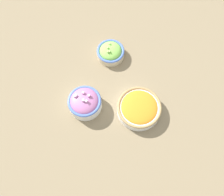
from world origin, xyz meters
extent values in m
plane|color=#75664C|center=(0.00, 0.00, 0.00)|extent=(3.00, 3.00, 0.00)
cylinder|color=white|center=(0.01, 0.11, 0.03)|extent=(0.14, 0.14, 0.05)
torus|color=#4766B7|center=(0.01, 0.11, 0.05)|extent=(0.14, 0.14, 0.01)
ellipsoid|color=#9E5B8E|center=(0.01, 0.11, 0.05)|extent=(0.12, 0.12, 0.04)
cube|color=#C699C1|center=(0.04, 0.14, 0.08)|extent=(0.01, 0.01, 0.01)
cube|color=#C699C1|center=(0.04, 0.14, 0.08)|extent=(0.01, 0.01, 0.01)
cube|color=#C699C1|center=(0.00, 0.11, 0.08)|extent=(0.01, 0.01, 0.01)
cube|color=#C699C1|center=(0.02, 0.09, 0.08)|extent=(0.01, 0.01, 0.01)
cube|color=#C699C1|center=(0.04, 0.11, 0.08)|extent=(0.01, 0.01, 0.01)
cube|color=#C699C1|center=(0.01, 0.12, 0.08)|extent=(0.01, 0.01, 0.01)
cylinder|color=white|center=(-0.08, -0.09, 0.02)|extent=(0.18, 0.18, 0.04)
torus|color=#997A4C|center=(-0.08, -0.09, 0.04)|extent=(0.18, 0.18, 0.01)
ellipsoid|color=orange|center=(-0.08, -0.09, 0.04)|extent=(0.15, 0.15, 0.02)
cylinder|color=beige|center=(0.22, -0.06, 0.02)|extent=(0.12, 0.12, 0.03)
torus|color=#4766B7|center=(0.22, -0.06, 0.03)|extent=(0.12, 0.12, 0.01)
ellipsoid|color=#7ABC4C|center=(0.22, -0.06, 0.03)|extent=(0.10, 0.10, 0.05)
ellipsoid|color=#99D166|center=(0.20, -0.05, 0.06)|extent=(0.01, 0.01, 0.01)
ellipsoid|color=#99D166|center=(0.20, -0.05, 0.06)|extent=(0.01, 0.01, 0.01)
ellipsoid|color=#99D166|center=(0.22, -0.05, 0.06)|extent=(0.01, 0.01, 0.01)
ellipsoid|color=#99D166|center=(0.24, -0.07, 0.06)|extent=(0.01, 0.01, 0.01)
camera|label=1|loc=(-0.37, 0.12, 0.99)|focal=40.00mm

